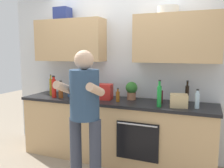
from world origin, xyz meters
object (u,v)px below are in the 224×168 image
(bottle_water, at_px, (197,100))
(bottle_soy, at_px, (187,93))
(person_standing, at_px, (85,108))
(bottle_oil, at_px, (51,87))
(cup_tea, at_px, (70,93))
(grocery_bag_bread, at_px, (179,101))
(bottle_soda, at_px, (159,96))
(bottle_vinegar, at_px, (61,91))
(bottle_wine, at_px, (160,96))
(knife_block, at_px, (81,91))
(potted_herb, at_px, (132,90))
(cup_coffee, at_px, (78,92))
(bottle_syrup, at_px, (118,96))
(grocery_bag_crisps, at_px, (104,92))
(bottle_hotsauce, at_px, (54,88))

(bottle_water, height_order, bottle_soy, bottle_soy)
(person_standing, xyz_separation_m, bottle_oil, (-1.02, 0.77, 0.09))
(cup_tea, xyz_separation_m, grocery_bag_bread, (1.67, -0.10, 0.03))
(bottle_water, bearing_deg, bottle_soy, 115.35)
(grocery_bag_bread, bearing_deg, bottle_soda, -156.83)
(bottle_water, bearing_deg, person_standing, -149.68)
(bottle_oil, xyz_separation_m, cup_tea, (0.32, 0.04, -0.09))
(person_standing, relative_size, bottle_vinegar, 6.13)
(bottle_wine, relative_size, knife_block, 0.90)
(person_standing, bearing_deg, bottle_soy, 43.76)
(potted_herb, bearing_deg, knife_block, -171.22)
(bottle_vinegar, distance_m, bottle_oil, 0.29)
(cup_tea, distance_m, cup_coffee, 0.17)
(bottle_wine, distance_m, knife_block, 1.21)
(bottle_soy, bearing_deg, bottle_wine, -152.24)
(bottle_oil, height_order, bottle_water, bottle_oil)
(cup_coffee, bearing_deg, cup_tea, -106.72)
(bottle_syrup, bearing_deg, bottle_soda, -8.98)
(bottle_soy, relative_size, bottle_syrup, 1.58)
(potted_herb, relative_size, grocery_bag_crisps, 1.12)
(bottle_oil, xyz_separation_m, bottle_syrup, (1.17, -0.07, -0.06))
(bottle_wine, bearing_deg, grocery_bag_bread, -25.20)
(bottle_syrup, relative_size, cup_tea, 2.03)
(person_standing, relative_size, bottle_soy, 5.27)
(bottle_soda, relative_size, bottle_syrup, 1.79)
(person_standing, height_order, grocery_bag_bread, person_standing)
(bottle_hotsauce, height_order, grocery_bag_bread, bottle_hotsauce)
(bottle_vinegar, bearing_deg, cup_coffee, 70.38)
(bottle_wine, xyz_separation_m, grocery_bag_crisps, (-0.82, -0.03, 0.02))
(bottle_hotsauce, xyz_separation_m, potted_herb, (1.15, 0.28, -0.00))
(person_standing, distance_m, bottle_wine, 1.10)
(knife_block, relative_size, grocery_bag_crisps, 1.12)
(bottle_water, relative_size, bottle_soy, 0.79)
(cup_tea, relative_size, potted_herb, 0.36)
(bottle_syrup, height_order, potted_herb, potted_herb)
(bottle_soy, height_order, bottle_wine, bottle_soy)
(bottle_water, relative_size, grocery_bag_bread, 1.11)
(bottle_hotsauce, distance_m, grocery_bag_crisps, 0.79)
(bottle_water, relative_size, cup_tea, 2.53)
(bottle_water, distance_m, cup_coffee, 1.86)
(bottle_water, height_order, bottle_wine, bottle_water)
(bottle_vinegar, xyz_separation_m, knife_block, (0.26, 0.15, -0.00))
(bottle_soy, bearing_deg, bottle_soda, -127.63)
(potted_herb, bearing_deg, bottle_syrup, -121.55)
(cup_coffee, height_order, potted_herb, potted_herb)
(bottle_hotsauce, bearing_deg, person_standing, -36.27)
(bottle_oil, relative_size, cup_tea, 3.50)
(bottle_water, distance_m, bottle_wine, 0.50)
(bottle_soda, distance_m, bottle_syrup, 0.61)
(bottle_wine, xyz_separation_m, grocery_bag_bread, (0.26, -0.12, -0.01))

